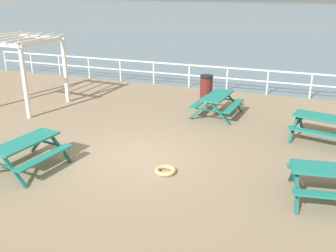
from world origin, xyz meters
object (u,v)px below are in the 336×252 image
object	(u,v)px
picnic_table_mid_centre	(26,147)
picnic_table_seaward	(333,176)
picnic_table_far_right	(324,123)
picnic_table_near_left	(217,100)
litter_bin	(206,86)
lattice_pergola	(22,55)

from	to	relation	value
picnic_table_mid_centre	picnic_table_seaward	xyz separation A→B (m)	(7.37, 1.03, 0.00)
picnic_table_mid_centre	picnic_table_far_right	size ratio (longest dim) A/B	0.96
picnic_table_near_left	picnic_table_mid_centre	distance (m)	6.91
picnic_table_far_right	litter_bin	bearing A→B (deg)	156.21
lattice_pergola	picnic_table_near_left	bearing A→B (deg)	15.05
picnic_table_mid_centre	lattice_pergola	size ratio (longest dim) A/B	0.73
picnic_table_near_left	lattice_pergola	xyz separation A→B (m)	(-7.31, -1.40, 1.41)
picnic_table_mid_centre	lattice_pergola	world-z (taller)	lattice_pergola
picnic_table_near_left	lattice_pergola	size ratio (longest dim) A/B	0.71
picnic_table_near_left	litter_bin	xyz separation A→B (m)	(-0.97, 2.15, -0.10)
picnic_table_far_right	lattice_pergola	size ratio (longest dim) A/B	0.77
picnic_table_mid_centre	litter_bin	distance (m)	8.45
picnic_table_near_left	picnic_table_mid_centre	xyz separation A→B (m)	(-3.65, -5.86, 0.00)
picnic_table_mid_centre	picnic_table_seaward	bearing A→B (deg)	-73.84
picnic_table_far_right	lattice_pergola	distance (m)	11.00
picnic_table_far_right	litter_bin	xyz separation A→B (m)	(-4.57, 3.38, -0.10)
picnic_table_far_right	picnic_table_seaward	distance (m)	3.61
picnic_table_far_right	picnic_table_seaward	world-z (taller)	same
picnic_table_mid_centre	picnic_table_far_right	xyz separation A→B (m)	(7.25, 4.64, 0.00)
picnic_table_near_left	picnic_table_far_right	xyz separation A→B (m)	(3.60, -1.22, 0.00)
picnic_table_near_left	lattice_pergola	bearing A→B (deg)	106.12
picnic_table_seaward	lattice_pergola	distance (m)	11.64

